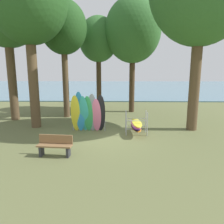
{
  "coord_description": "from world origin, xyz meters",
  "views": [
    {
      "loc": [
        0.39,
        -10.68,
        3.5
      ],
      "look_at": [
        0.17,
        1.27,
        1.1
      ],
      "focal_mm": 35.03,
      "sensor_mm": 36.0,
      "label": 1
    }
  ],
  "objects_px": {
    "tree_mid_behind": "(63,28)",
    "leaning_board_pile": "(88,114)",
    "tree_far_left_back": "(6,6)",
    "tree_far_right_back": "(133,31)",
    "park_bench": "(55,145)",
    "tree_deep_back": "(98,40)",
    "board_storage_rack": "(136,125)"
  },
  "relations": [
    {
      "from": "tree_far_right_back",
      "to": "park_bench",
      "type": "height_order",
      "value": "tree_far_right_back"
    },
    {
      "from": "tree_mid_behind",
      "to": "board_storage_rack",
      "type": "relative_size",
      "value": 3.82
    },
    {
      "from": "leaning_board_pile",
      "to": "tree_deep_back",
      "type": "bearing_deg",
      "value": 89.22
    },
    {
      "from": "tree_far_right_back",
      "to": "tree_deep_back",
      "type": "bearing_deg",
      "value": 162.16
    },
    {
      "from": "board_storage_rack",
      "to": "park_bench",
      "type": "distance_m",
      "value": 4.69
    },
    {
      "from": "tree_mid_behind",
      "to": "board_storage_rack",
      "type": "xyz_separation_m",
      "value": [
        4.69,
        -4.21,
        -5.64
      ]
    },
    {
      "from": "tree_far_right_back",
      "to": "board_storage_rack",
      "type": "bearing_deg",
      "value": -91.71
    },
    {
      "from": "tree_far_left_back",
      "to": "board_storage_rack",
      "type": "xyz_separation_m",
      "value": [
        8.08,
        -3.27,
        -6.84
      ]
    },
    {
      "from": "tree_mid_behind",
      "to": "leaning_board_pile",
      "type": "bearing_deg",
      "value": -62.05
    },
    {
      "from": "tree_mid_behind",
      "to": "park_bench",
      "type": "xyz_separation_m",
      "value": [
        1.15,
        -7.28,
        -5.71
      ]
    },
    {
      "from": "tree_far_left_back",
      "to": "park_bench",
      "type": "bearing_deg",
      "value": -54.42
    },
    {
      "from": "tree_deep_back",
      "to": "leaning_board_pile",
      "type": "distance_m",
      "value": 8.24
    },
    {
      "from": "tree_far_left_back",
      "to": "leaning_board_pile",
      "type": "relative_size",
      "value": 4.39
    },
    {
      "from": "tree_far_right_back",
      "to": "park_bench",
      "type": "distance_m",
      "value": 11.61
    },
    {
      "from": "tree_far_left_back",
      "to": "tree_far_right_back",
      "type": "height_order",
      "value": "tree_far_left_back"
    },
    {
      "from": "tree_deep_back",
      "to": "tree_far_left_back",
      "type": "bearing_deg",
      "value": -145.38
    },
    {
      "from": "tree_far_left_back",
      "to": "tree_deep_back",
      "type": "relative_size",
      "value": 1.32
    },
    {
      "from": "tree_far_left_back",
      "to": "park_bench",
      "type": "height_order",
      "value": "tree_far_left_back"
    },
    {
      "from": "tree_far_left_back",
      "to": "tree_deep_back",
      "type": "height_order",
      "value": "tree_far_left_back"
    },
    {
      "from": "tree_mid_behind",
      "to": "leaning_board_pile",
      "type": "xyz_separation_m",
      "value": [
        2.06,
        -3.88,
        -5.12
      ]
    },
    {
      "from": "tree_mid_behind",
      "to": "leaning_board_pile",
      "type": "height_order",
      "value": "tree_mid_behind"
    },
    {
      "from": "tree_deep_back",
      "to": "tree_mid_behind",
      "type": "bearing_deg",
      "value": -126.67
    },
    {
      "from": "tree_deep_back",
      "to": "board_storage_rack",
      "type": "height_order",
      "value": "tree_deep_back"
    },
    {
      "from": "tree_far_right_back",
      "to": "leaning_board_pile",
      "type": "height_order",
      "value": "tree_far_right_back"
    },
    {
      "from": "leaning_board_pile",
      "to": "tree_mid_behind",
      "type": "bearing_deg",
      "value": 117.95
    },
    {
      "from": "leaning_board_pile",
      "to": "park_bench",
      "type": "distance_m",
      "value": 3.57
    },
    {
      "from": "tree_mid_behind",
      "to": "tree_far_left_back",
      "type": "bearing_deg",
      "value": -164.57
    },
    {
      "from": "tree_far_left_back",
      "to": "board_storage_rack",
      "type": "distance_m",
      "value": 11.08
    },
    {
      "from": "board_storage_rack",
      "to": "park_bench",
      "type": "relative_size",
      "value": 1.48
    },
    {
      "from": "tree_mid_behind",
      "to": "tree_far_right_back",
      "type": "xyz_separation_m",
      "value": [
        4.88,
        2.01,
        0.16
      ]
    },
    {
      "from": "board_storage_rack",
      "to": "park_bench",
      "type": "height_order",
      "value": "board_storage_rack"
    },
    {
      "from": "park_bench",
      "to": "tree_far_right_back",
      "type": "bearing_deg",
      "value": 68.16
    }
  ]
}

